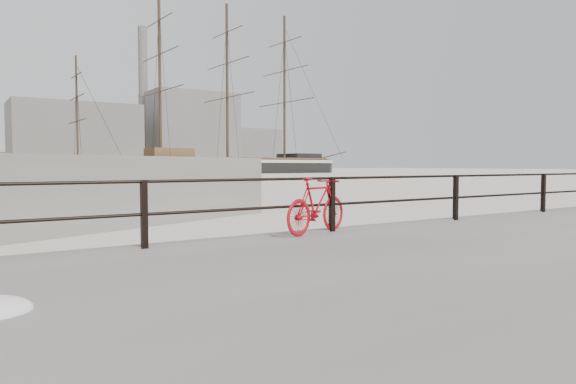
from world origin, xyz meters
TOP-DOWN VIEW (x-y plane):
  - ground at (0.00, 0.00)m, footprint 400.00×400.00m
  - guardrail at (0.00, -0.15)m, footprint 28.00×0.10m
  - bicycle at (-3.93, -0.25)m, footprint 1.67×0.71m
  - barque_black at (34.77, 79.11)m, footprint 58.56×21.15m
  - schooner_mid at (1.89, 78.34)m, footprint 27.23×11.86m
  - industrial_west at (20.00, 140.00)m, footprint 32.00×18.00m
  - industrial_mid at (55.00, 145.00)m, footprint 26.00×20.00m
  - industrial_east at (78.00, 150.00)m, footprint 20.00×16.00m
  - smokestack at (42.00, 150.00)m, footprint 2.80×2.80m

SIDE VIEW (x-z plane):
  - ground at x=0.00m, z-range 0.00..0.00m
  - barque_black at x=34.77m, z-range -16.45..16.45m
  - schooner_mid at x=1.89m, z-range -9.81..9.81m
  - guardrail at x=0.00m, z-range 0.35..1.35m
  - bicycle at x=-3.93m, z-range 0.35..1.36m
  - industrial_east at x=78.00m, z-range 0.00..14.00m
  - industrial_west at x=20.00m, z-range 0.00..18.00m
  - industrial_mid at x=55.00m, z-range 0.00..24.00m
  - smokestack at x=42.00m, z-range 0.00..44.00m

